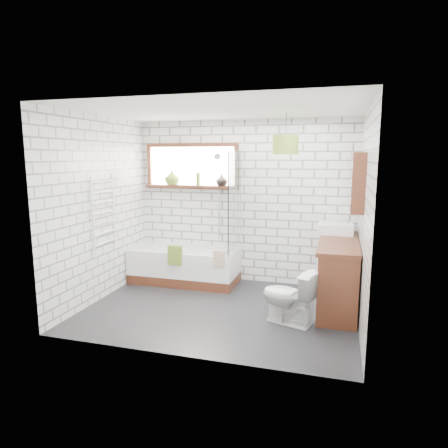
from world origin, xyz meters
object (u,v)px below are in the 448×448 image
(pendant, at_px, (286,145))
(toilet, at_px, (289,296))
(basin, at_px, (336,229))
(bathtub, at_px, (185,265))
(vanity, at_px, (338,274))

(pendant, bearing_deg, toilet, -75.55)
(pendant, bearing_deg, basin, 41.21)
(bathtub, distance_m, vanity, 2.36)
(basin, height_order, pendant, pendant)
(bathtub, relative_size, pendant, 5.11)
(bathtub, distance_m, toilet, 2.10)
(basin, bearing_deg, bathtub, -177.89)
(vanity, bearing_deg, pendant, -174.06)
(bathtub, relative_size, toilet, 2.49)
(toilet, height_order, pendant, pendant)
(vanity, bearing_deg, bathtub, 169.79)
(vanity, relative_size, basin, 3.26)
(bathtub, height_order, vanity, vanity)
(toilet, distance_m, pendant, 1.89)
(basin, xyz_separation_m, pendant, (-0.66, -0.57, 1.15))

